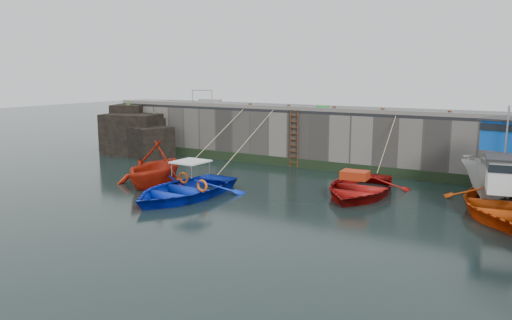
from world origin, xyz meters
The scene contains 22 objects.
ground centered at (0.00, 0.00, 0.00)m, with size 120.00×120.00×0.00m, color black.
quay_back centered at (0.00, 12.50, 1.50)m, with size 30.00×5.00×3.00m, color slate.
road_back centered at (0.00, 12.50, 3.08)m, with size 30.00×5.00×0.16m, color black.
kerb_back centered at (0.00, 10.15, 3.26)m, with size 30.00×0.30×0.20m, color slate.
algae_back centered at (0.00, 9.96, 0.25)m, with size 30.00×0.08×0.50m, color black.
rock_outcrop centered at (-12.92, 9.11, 1.26)m, with size 5.85×4.24×3.41m.
ladder centered at (-2.00, 9.91, 1.59)m, with size 0.51×0.08×3.20m.
boat_near_white centered at (-5.66, 2.65, 0.00)m, with size 3.88×4.50×2.37m, color #B3230F.
boat_near_white_rope centered at (-5.66, 7.57, 0.00)m, with size 0.04×5.50×3.10m, color tan, non-canonical shape.
boat_near_blue centered at (-3.03, 1.50, 0.00)m, with size 4.03×5.64×1.17m, color #0D2CCF.
boat_near_blue_rope centered at (-3.03, 7.00, 0.00)m, with size 0.04×6.54×3.10m, color tan, non-canonical shape.
boat_near_navy centered at (3.26, 5.71, 0.00)m, with size 3.91×5.48×1.14m, color #A0100D.
boat_near_navy_rope centered at (3.26, 9.10, 0.00)m, with size 0.04×3.16×3.10m, color tan, non-canonical shape.
boat_far_white centered at (8.70, 8.33, 1.04)m, with size 3.87×6.78×5.47m.
boat_far_orange centered at (8.90, 5.57, 0.42)m, with size 5.49×7.00×4.32m.
fish_crate centered at (-0.52, 10.33, 3.30)m, with size 0.63×0.38×0.29m, color green.
railing centered at (-8.75, 11.25, 3.36)m, with size 1.60×1.05×1.00m.
bollard_a centered at (-5.00, 10.25, 3.30)m, with size 0.18×0.18×0.28m, color #3F1E0F.
bollard_b centered at (-2.50, 10.25, 3.30)m, with size 0.18×0.18×0.28m, color #3F1E0F.
bollard_c centered at (0.20, 10.25, 3.30)m, with size 0.18×0.18×0.28m, color #3F1E0F.
bollard_d centered at (2.80, 10.25, 3.30)m, with size 0.18×0.18×0.28m, color #3F1E0F.
bollard_e centered at (6.00, 10.25, 3.30)m, with size 0.18×0.18×0.28m, color #3F1E0F.
Camera 1 is at (10.09, -14.66, 5.22)m, focal length 35.00 mm.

